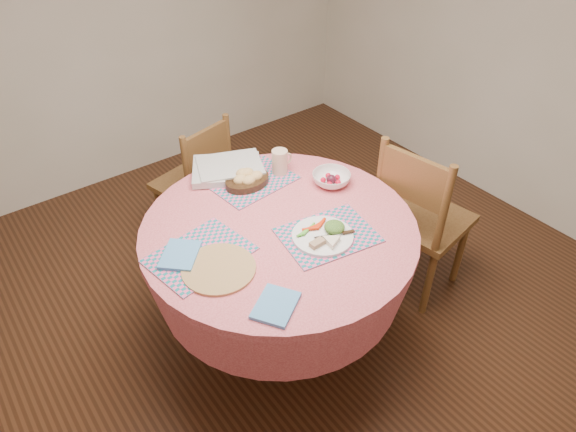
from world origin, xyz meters
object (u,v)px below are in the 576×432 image
(dining_table, at_px, (280,258))
(chair_back, at_px, (197,180))
(chair_right, at_px, (419,217))
(bread_bowl, at_px, (247,179))
(wicker_trivet, at_px, (219,269))
(dinner_plate, at_px, (325,234))
(latte_mug, at_px, (280,162))
(fruit_bowl, at_px, (331,179))

(dining_table, relative_size, chair_back, 1.44)
(chair_right, bearing_deg, bread_bowl, 46.65)
(dining_table, xyz_separation_m, bread_bowl, (0.07, 0.35, 0.23))
(chair_back, distance_m, bread_bowl, 0.69)
(wicker_trivet, distance_m, dinner_plate, 0.48)
(chair_back, relative_size, wicker_trivet, 2.87)
(wicker_trivet, distance_m, latte_mug, 0.75)
(dinner_plate, relative_size, fruit_bowl, 1.07)
(latte_mug, bearing_deg, fruit_bowl, -58.09)
(bread_bowl, relative_size, latte_mug, 1.83)
(chair_back, bearing_deg, chair_right, 109.61)
(bread_bowl, distance_m, latte_mug, 0.20)
(latte_mug, height_order, fruit_bowl, latte_mug)
(dinner_plate, bearing_deg, bread_bowl, 94.10)
(chair_right, distance_m, chair_back, 1.32)
(latte_mug, xyz_separation_m, fruit_bowl, (0.14, -0.23, -0.04))
(dining_table, bearing_deg, latte_mug, 52.69)
(chair_right, xyz_separation_m, wicker_trivet, (-1.17, 0.07, 0.25))
(chair_back, relative_size, latte_mug, 6.84)
(chair_right, bearing_deg, chair_back, 24.08)
(wicker_trivet, relative_size, bread_bowl, 1.30)
(dinner_plate, distance_m, fruit_bowl, 0.42)
(fruit_bowl, bearing_deg, dinner_plate, -134.79)
(chair_right, xyz_separation_m, fruit_bowl, (-0.41, 0.26, 0.27))
(chair_back, xyz_separation_m, fruit_bowl, (0.32, -0.84, 0.33))
(wicker_trivet, relative_size, fruit_bowl, 1.21)
(wicker_trivet, height_order, latte_mug, latte_mug)
(chair_back, bearing_deg, dining_table, 70.98)
(chair_right, relative_size, latte_mug, 7.69)
(fruit_bowl, bearing_deg, bread_bowl, 143.96)
(dining_table, relative_size, bread_bowl, 5.39)
(latte_mug, relative_size, fruit_bowl, 0.51)
(chair_right, height_order, wicker_trivet, chair_right)
(dining_table, distance_m, chair_back, 0.96)
(chair_right, bearing_deg, latte_mug, 39.27)
(wicker_trivet, bearing_deg, dinner_plate, -13.13)
(chair_right, height_order, dinner_plate, chair_right)
(dining_table, bearing_deg, wicker_trivet, -167.34)
(fruit_bowl, bearing_deg, chair_back, 110.78)
(chair_right, height_order, chair_back, chair_right)
(wicker_trivet, bearing_deg, dining_table, 12.66)
(latte_mug, bearing_deg, chair_right, -41.06)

